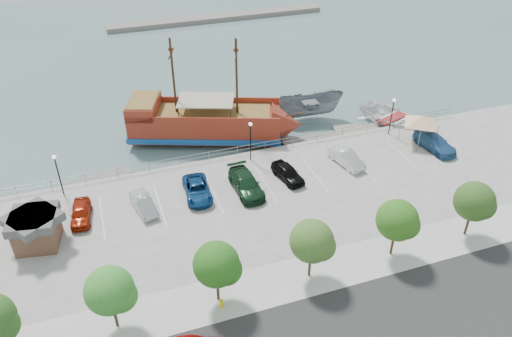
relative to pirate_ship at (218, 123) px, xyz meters
name	(u,v)px	position (x,y,z in m)	size (l,w,h in m)	color
ground	(273,205)	(1.51, -13.25, -2.02)	(160.00, 160.00, 0.00)	slate
street	(360,335)	(1.51, -29.25, -1.01)	(100.00, 8.00, 0.04)	#282828
sidewalk	(321,272)	(1.51, -23.25, -1.01)	(100.00, 4.00, 0.05)	silver
seawall_railing	(247,149)	(1.51, -5.45, -0.49)	(50.00, 0.06, 1.00)	gray
far_shore	(218,18)	(11.51, 41.75, -1.62)	(40.00, 3.00, 0.80)	gray
pirate_ship	(218,123)	(0.00, 0.00, 0.00)	(19.42, 11.39, 12.07)	maroon
patrol_boat	(310,108)	(11.51, 0.94, -0.50)	(2.96, 7.87, 3.05)	slate
speedboat	(391,119)	(19.83, -3.68, -1.18)	(5.78, 8.09, 1.68)	white
dock_west	(100,180)	(-13.27, -4.05, -1.84)	(6.20, 1.77, 0.35)	slate
dock_mid	(314,140)	(9.89, -4.05, -1.81)	(7.29, 2.08, 0.42)	slate
dock_east	(368,130)	(16.66, -4.05, -1.80)	(7.80, 2.23, 0.45)	gray
shed	(36,229)	(-18.46, -12.95, 0.53)	(4.10, 4.10, 2.91)	brown
canopy_tent	(422,116)	(19.44, -9.20, 2.12)	(5.11, 5.11, 3.61)	slate
fire_hydrant	(222,303)	(-6.46, -24.05, -0.58)	(0.28, 0.28, 0.82)	yellow
lamp_post_left	(57,168)	(-16.49, -6.75, 1.92)	(0.36, 0.36, 4.28)	black
lamp_post_mid	(251,135)	(1.51, -6.75, 1.92)	(0.36, 0.36, 4.28)	black
lamp_post_right	(392,110)	(17.51, -6.75, 1.92)	(0.36, 0.36, 4.28)	black
tree_b	(112,292)	(-13.34, -23.33, 2.28)	(3.30, 3.20, 5.00)	#473321
tree_c	(219,266)	(-6.34, -23.33, 2.28)	(3.30, 3.20, 5.00)	#473321
tree_d	(314,242)	(0.66, -23.33, 2.28)	(3.30, 3.20, 5.00)	#473321
tree_e	(399,221)	(7.66, -23.33, 2.28)	(3.30, 3.20, 5.00)	#473321
tree_f	(476,203)	(14.66, -23.33, 2.28)	(3.30, 3.20, 5.00)	#473321
parked_car_a	(81,213)	(-15.12, -10.89, -0.34)	(1.61, 3.99, 1.36)	#971E08
parked_car_b	(144,204)	(-9.89, -11.36, -0.36)	(1.40, 4.01, 1.32)	#AFB0B5
parked_car_c	(197,190)	(-4.98, -10.89, -0.35)	(2.24, 4.85, 1.35)	navy
parked_car_d	(246,184)	(-0.58, -11.61, -0.23)	(2.22, 5.45, 1.58)	#13321B
parked_car_e	(288,173)	(3.75, -11.11, -0.32)	(1.66, 4.13, 1.41)	black
parked_car_f	(346,158)	(10.22, -10.61, -0.30)	(1.53, 4.38, 1.44)	silver
parked_car_h	(435,143)	(20.27, -11.04, -0.27)	(2.12, 5.21, 1.51)	#2B588A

